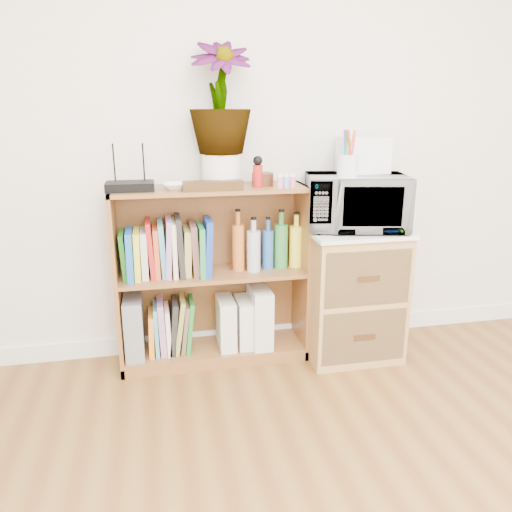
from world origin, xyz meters
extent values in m
cube|color=white|center=(0.00, 2.24, 0.05)|extent=(4.00, 0.02, 0.10)
cube|color=brown|center=(-0.35, 2.10, 0.47)|extent=(1.00, 0.30, 0.95)
cube|color=#9E7542|center=(0.40, 2.02, 0.35)|extent=(0.50, 0.45, 0.70)
imported|color=silver|center=(0.40, 2.02, 0.86)|extent=(0.57, 0.44, 0.28)
cylinder|color=silver|center=(0.32, 1.95, 1.06)|extent=(0.10, 0.10, 0.11)
cube|color=white|center=(0.47, 2.11, 1.10)|extent=(0.24, 0.20, 0.19)
cube|color=black|center=(-0.74, 2.08, 0.97)|extent=(0.23, 0.16, 0.04)
imported|color=white|center=(-0.52, 2.07, 0.97)|extent=(0.13, 0.13, 0.03)
cylinder|color=white|center=(-0.29, 2.12, 1.03)|extent=(0.19, 0.19, 0.16)
imported|color=#356B2B|center=(-0.29, 2.12, 1.38)|extent=(0.30, 0.30, 0.54)
cube|color=#331E0E|center=(-0.35, 2.00, 0.97)|extent=(0.29, 0.07, 0.05)
cylinder|color=#AF1615|center=(-0.11, 2.06, 1.01)|extent=(0.05, 0.05, 0.11)
cylinder|color=#351D0E|center=(-0.08, 2.11, 0.98)|extent=(0.11, 0.11, 0.06)
cube|color=pink|center=(0.02, 2.01, 0.98)|extent=(0.10, 0.04, 0.05)
cube|color=slate|center=(-0.77, 2.10, 0.23)|extent=(0.10, 0.26, 0.32)
cube|color=silver|center=(-0.28, 2.09, 0.21)|extent=(0.09, 0.22, 0.28)
cube|color=silver|center=(-0.18, 2.09, 0.20)|extent=(0.08, 0.21, 0.26)
cube|color=silver|center=(-0.10, 2.09, 0.23)|extent=(0.10, 0.26, 0.33)
cube|color=#216D1D|center=(-0.80, 2.10, 0.62)|extent=(0.03, 0.20, 0.24)
cube|color=#1C5AA9|center=(-0.77, 2.10, 0.63)|extent=(0.03, 0.20, 0.25)
cube|color=gold|center=(-0.73, 2.10, 0.62)|extent=(0.03, 0.20, 0.25)
cube|color=beige|center=(-0.70, 2.10, 0.62)|extent=(0.03, 0.20, 0.24)
cube|color=#A91E1D|center=(-0.66, 2.10, 0.65)|extent=(0.04, 0.20, 0.29)
cube|color=#CD4F24|center=(-0.63, 2.10, 0.63)|extent=(0.03, 0.20, 0.26)
cube|color=teal|center=(-0.60, 2.10, 0.64)|extent=(0.04, 0.20, 0.28)
cube|color=#9A6DA4|center=(-0.57, 2.10, 0.65)|extent=(0.04, 0.20, 0.30)
cube|color=beige|center=(-0.55, 2.10, 0.64)|extent=(0.02, 0.20, 0.29)
cube|color=black|center=(-0.52, 2.10, 0.65)|extent=(0.04, 0.20, 0.31)
cube|color=tan|center=(-0.48, 2.10, 0.62)|extent=(0.04, 0.20, 0.24)
cube|color=brown|center=(-0.44, 2.10, 0.63)|extent=(0.04, 0.20, 0.27)
cube|color=#228240|center=(-0.41, 2.10, 0.63)|extent=(0.03, 0.20, 0.26)
cube|color=#1B37A4|center=(-0.38, 2.10, 0.65)|extent=(0.05, 0.20, 0.29)
cylinder|color=#C36324|center=(-0.21, 2.10, 0.66)|extent=(0.07, 0.07, 0.32)
cylinder|color=#B1BCC9|center=(-0.13, 2.10, 0.64)|extent=(0.07, 0.07, 0.28)
cylinder|color=#2356A4|center=(-0.05, 2.10, 0.64)|extent=(0.06, 0.06, 0.27)
cylinder|color=#2F8238|center=(0.02, 2.10, 0.65)|extent=(0.07, 0.07, 0.31)
cylinder|color=yellow|center=(0.11, 2.10, 0.65)|extent=(0.07, 0.07, 0.29)
cube|color=orange|center=(-0.69, 2.10, 0.18)|extent=(0.03, 0.19, 0.23)
cube|color=teal|center=(-0.66, 2.10, 0.20)|extent=(0.02, 0.19, 0.26)
cube|color=#A170A9|center=(-0.63, 2.10, 0.21)|extent=(0.04, 0.19, 0.29)
cube|color=beige|center=(-0.60, 2.10, 0.20)|extent=(0.03, 0.19, 0.25)
cube|color=black|center=(-0.57, 2.10, 0.21)|extent=(0.06, 0.19, 0.29)
cube|color=olive|center=(-0.54, 2.10, 0.22)|extent=(0.07, 0.19, 0.30)
cube|color=brown|center=(-0.51, 2.10, 0.20)|extent=(0.06, 0.19, 0.27)
cube|color=#1F762B|center=(-0.49, 2.10, 0.21)|extent=(0.06, 0.19, 0.29)
camera|label=1|loc=(-0.64, -0.40, 1.34)|focal=35.00mm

